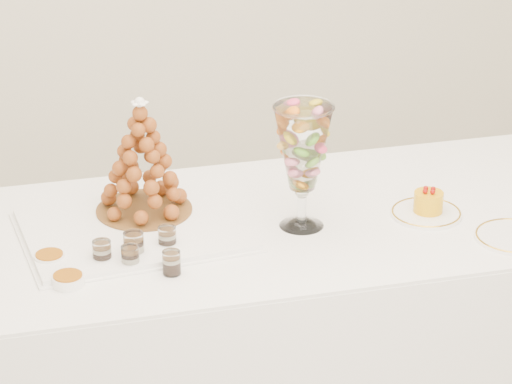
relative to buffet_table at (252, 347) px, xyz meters
name	(u,v)px	position (x,y,z in m)	size (l,w,h in m)	color
buffet_table	(252,347)	(0.00, 0.00, 0.00)	(2.23, 0.94, 0.84)	white
lace_tray	(134,230)	(-0.34, 0.03, 0.43)	(0.61, 0.46, 0.02)	white
macaron_vase	(303,149)	(0.14, -0.05, 0.66)	(0.17, 0.17, 0.37)	white
cake_plate	(426,213)	(0.51, -0.08, 0.43)	(0.21, 0.21, 0.01)	white
verrine_a	(102,253)	(-0.46, -0.13, 0.46)	(0.05, 0.05, 0.07)	white
verrine_b	(134,246)	(-0.37, -0.11, 0.46)	(0.06, 0.06, 0.08)	white
verrine_c	(167,238)	(-0.27, -0.09, 0.46)	(0.05, 0.05, 0.07)	white
verrine_d	(130,257)	(-0.39, -0.17, 0.45)	(0.05, 0.05, 0.07)	white
verrine_e	(172,263)	(-0.29, -0.23, 0.45)	(0.05, 0.05, 0.07)	white
ramekin_back	(50,259)	(-0.60, -0.08, 0.43)	(0.08, 0.08, 0.03)	white
ramekin_front	(68,280)	(-0.56, -0.22, 0.43)	(0.09, 0.09, 0.03)	white
croquembouche	(142,157)	(-0.29, 0.13, 0.61)	(0.28, 0.28, 0.35)	brown
mousse_cake	(428,201)	(0.52, -0.08, 0.46)	(0.09, 0.09, 0.08)	#EBA60A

